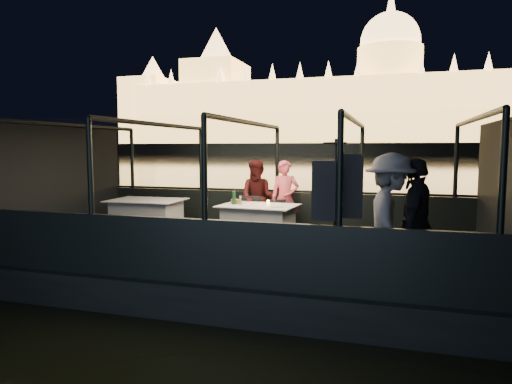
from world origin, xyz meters
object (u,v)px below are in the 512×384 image
(chair_port_right, at_px, (275,218))
(dining_table_central, at_px, (258,225))
(person_man_maroon, at_px, (258,201))
(dining_table_aft, at_px, (147,219))
(passenger_stripe, at_px, (390,225))
(wine_bottle, at_px, (234,197))
(coat_stand, at_px, (335,222))
(passenger_dark, at_px, (416,225))
(person_woman_coral, at_px, (285,201))
(chair_port_left, at_px, (249,217))

(chair_port_right, bearing_deg, dining_table_central, -131.13)
(dining_table_central, xyz_separation_m, person_man_maroon, (-0.26, 0.82, 0.36))
(dining_table_aft, height_order, passenger_stripe, passenger_stripe)
(passenger_stripe, relative_size, wine_bottle, 5.64)
(coat_stand, height_order, passenger_dark, coat_stand)
(person_woman_coral, bearing_deg, passenger_stripe, -71.77)
(chair_port_right, distance_m, passenger_dark, 3.67)
(person_man_maroon, bearing_deg, passenger_dark, -45.12)
(coat_stand, bearing_deg, person_woman_coral, 113.29)
(dining_table_central, xyz_separation_m, chair_port_right, (0.19, 0.51, 0.06))
(person_woman_coral, height_order, passenger_dark, passenger_dark)
(person_woman_coral, relative_size, person_man_maroon, 0.99)
(person_woman_coral, bearing_deg, wine_bottle, -147.73)
(chair_port_right, xyz_separation_m, person_man_maroon, (-0.45, 0.32, 0.30))
(dining_table_aft, distance_m, wine_bottle, 2.04)
(chair_port_left, bearing_deg, dining_table_aft, -170.26)
(chair_port_right, distance_m, passenger_stripe, 3.52)
(dining_table_aft, relative_size, chair_port_left, 1.74)
(dining_table_aft, bearing_deg, chair_port_right, 9.90)
(chair_port_left, bearing_deg, person_woman_coral, 30.65)
(person_man_maroon, bearing_deg, chair_port_right, -36.97)
(chair_port_right, height_order, person_man_maroon, person_man_maroon)
(wine_bottle, bearing_deg, coat_stand, -47.26)
(dining_table_aft, bearing_deg, coat_stand, -30.80)
(dining_table_central, xyz_separation_m, wine_bottle, (-0.49, -0.03, 0.53))
(chair_port_left, bearing_deg, chair_port_right, 1.24)
(chair_port_right, bearing_deg, wine_bottle, -162.22)
(chair_port_right, bearing_deg, passenger_dark, -65.20)
(chair_port_right, bearing_deg, passenger_stripe, -70.09)
(coat_stand, bearing_deg, chair_port_right, 117.86)
(person_man_maroon, bearing_deg, dining_table_central, -74.41)
(chair_port_left, bearing_deg, passenger_stripe, -45.09)
(person_woman_coral, height_order, passenger_stripe, passenger_stripe)
(chair_port_left, relative_size, passenger_stripe, 0.47)
(person_man_maroon, height_order, wine_bottle, person_man_maroon)
(passenger_dark, relative_size, wine_bottle, 5.41)
(coat_stand, bearing_deg, person_man_maroon, 121.52)
(coat_stand, height_order, person_man_maroon, coat_stand)
(dining_table_aft, xyz_separation_m, chair_port_right, (2.65, 0.46, 0.06))
(person_man_maroon, xyz_separation_m, wine_bottle, (-0.24, -0.85, 0.17))
(passenger_stripe, bearing_deg, coat_stand, 109.29)
(person_woman_coral, bearing_deg, person_man_maroon, 170.67)
(coat_stand, xyz_separation_m, person_woman_coral, (-1.45, 3.37, -0.15))
(dining_table_aft, height_order, wine_bottle, wine_bottle)
(chair_port_left, xyz_separation_m, passenger_stripe, (2.80, -2.63, 0.40))
(coat_stand, xyz_separation_m, wine_bottle, (-2.26, 2.44, 0.02))
(dining_table_central, distance_m, person_woman_coral, 1.02)
(coat_stand, distance_m, passenger_dark, 1.10)
(dining_table_central, relative_size, wine_bottle, 4.52)
(coat_stand, distance_m, person_man_maroon, 3.87)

